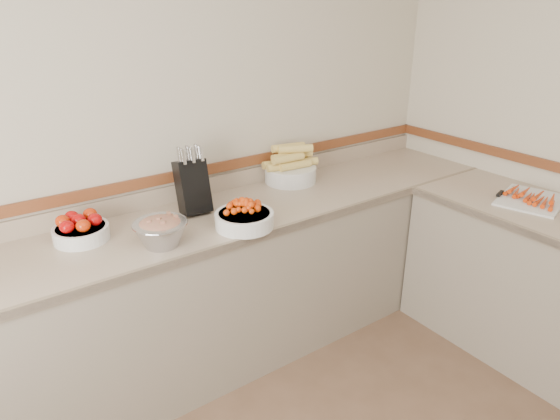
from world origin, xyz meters
TOP-DOWN VIEW (x-y plane):
  - back_wall at (0.00, 2.00)m, footprint 4.00×0.00m
  - counter_back at (0.00, 1.68)m, footprint 4.00×0.65m
  - knife_block at (0.10, 1.80)m, footprint 0.17×0.20m
  - tomato_bowl at (-0.50, 1.80)m, footprint 0.26×0.26m
  - cherry_tomato_bowl at (0.21, 1.47)m, footprint 0.30×0.30m
  - corn_bowl at (0.81, 1.88)m, footprint 0.36×0.32m
  - rhubarb_bowl at (-0.21, 1.52)m, footprint 0.26×0.26m
  - cutting_board at (1.73, 0.82)m, footprint 0.48×0.42m

SIDE VIEW (x-z plane):
  - counter_back at x=0.00m, z-range -0.09..0.99m
  - cutting_board at x=1.73m, z-range 0.89..0.95m
  - tomato_bowl at x=-0.50m, z-range 0.89..1.02m
  - cherry_tomato_bowl at x=0.21m, z-range 0.87..1.04m
  - rhubarb_bowl at x=-0.21m, z-range 0.90..1.05m
  - corn_bowl at x=0.81m, z-range 0.87..1.10m
  - knife_block at x=0.10m, z-range 0.86..1.24m
  - back_wall at x=0.00m, z-range -0.70..3.30m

